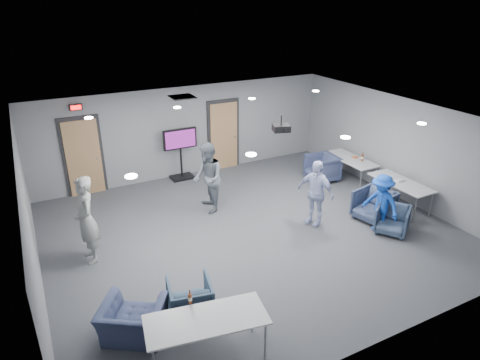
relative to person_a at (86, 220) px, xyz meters
name	(u,v)px	position (x,y,z in m)	size (l,w,h in m)	color
floor	(250,232)	(3.50, -0.54, -0.93)	(9.00, 9.00, 0.00)	#373A3F
ceiling	(252,120)	(3.50, -0.54, 1.77)	(9.00, 9.00, 0.00)	silver
wall_back	(187,132)	(3.50, 3.46, 0.42)	(9.00, 0.02, 2.70)	slate
wall_front	(382,275)	(3.50, -4.54, 0.42)	(9.00, 0.02, 2.70)	slate
wall_left	(29,225)	(-1.00, -0.54, 0.42)	(0.02, 8.00, 2.70)	slate
wall_right	(399,148)	(8.00, -0.54, 0.42)	(0.02, 8.00, 2.70)	slate
door_left	(84,157)	(0.50, 3.41, 0.13)	(1.06, 0.17, 2.24)	black
door_right	(224,136)	(4.70, 3.41, 0.13)	(1.06, 0.17, 2.24)	black
exit_sign	(76,107)	(0.50, 3.39, 1.52)	(0.32, 0.08, 0.16)	black
hvac_diffuser	(182,97)	(3.00, 2.26, 1.75)	(0.60, 0.60, 0.03)	black
downlights	(252,121)	(3.50, -0.54, 1.75)	(6.18, 3.78, 0.02)	white
person_a	(86,220)	(0.00, 0.00, 0.00)	(0.68, 0.45, 1.87)	gray
person_b	(208,178)	(3.06, 0.90, -0.03)	(0.88, 0.68, 1.81)	slate
person_c	(315,193)	(5.06, -0.87, -0.12)	(0.95, 0.40, 1.62)	silver
person_d	(381,203)	(6.20, -1.86, -0.23)	(0.91, 0.52, 1.41)	#1B48B3
chair_right_a	(322,168)	(6.85, 1.15, -0.54)	(0.83, 0.85, 0.78)	#363E5E
chair_right_b	(374,205)	(6.47, -1.40, -0.55)	(0.82, 0.84, 0.76)	#37425F
chair_right_c	(392,220)	(6.40, -2.07, -0.60)	(0.71, 0.73, 0.66)	#36455E
chair_front_a	(190,299)	(1.22, -2.54, -0.59)	(0.72, 0.75, 0.68)	#35485C
chair_front_b	(133,321)	(0.22, -2.61, -0.61)	(0.98, 0.86, 0.64)	#363F5E
table_right_a	(351,160)	(7.50, 0.68, -0.25)	(0.71, 1.70, 0.73)	#A3A5A7
table_right_b	(401,184)	(7.50, -1.22, -0.25)	(0.71, 1.70, 0.73)	#A3A5A7
table_front_left	(206,321)	(1.10, -3.54, -0.25)	(1.92, 1.05, 0.73)	#A3A5A7
bottle_front	(190,298)	(1.02, -3.11, -0.11)	(0.07, 0.07, 0.25)	#5F2A10
bottle_right	(362,158)	(7.66, 0.39, -0.11)	(0.07, 0.07, 0.26)	#5F2A10
snack_box	(355,157)	(7.63, 0.67, -0.18)	(0.17, 0.11, 0.04)	#D26834
wrapper	(400,180)	(7.50, -1.17, -0.18)	(0.21, 0.15, 0.05)	silver
tv_stand	(181,151)	(3.19, 3.20, -0.06)	(1.01, 0.48, 1.54)	black
projector	(281,128)	(4.28, -0.48, 1.47)	(0.44, 0.41, 0.36)	black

